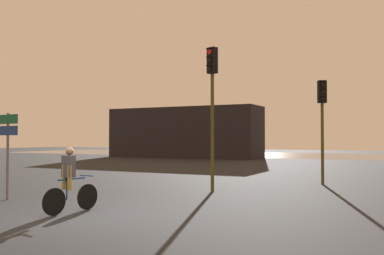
{
  "coord_description": "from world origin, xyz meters",
  "views": [
    {
      "loc": [
        6.89,
        -7.75,
        1.84
      ],
      "look_at": [
        0.5,
        5.0,
        2.2
      ],
      "focal_mm": 40.0,
      "sensor_mm": 36.0,
      "label": 1
    }
  ],
  "objects_px": {
    "traffic_light_center": "(212,92)",
    "distant_building": "(184,133)",
    "cyclist": "(70,180)",
    "direction_sign_post": "(7,140)",
    "traffic_light_far_right": "(322,112)"
  },
  "relations": [
    {
      "from": "traffic_light_center",
      "to": "cyclist",
      "type": "distance_m",
      "value": 6.16
    },
    {
      "from": "cyclist",
      "to": "distant_building",
      "type": "bearing_deg",
      "value": 119.32
    },
    {
      "from": "traffic_light_far_right",
      "to": "cyclist",
      "type": "xyz_separation_m",
      "value": [
        -4.46,
        -9.46,
        -2.08
      ]
    },
    {
      "from": "traffic_light_far_right",
      "to": "direction_sign_post",
      "type": "height_order",
      "value": "traffic_light_far_right"
    },
    {
      "from": "traffic_light_center",
      "to": "distant_building",
      "type": "bearing_deg",
      "value": -39.21
    },
    {
      "from": "traffic_light_far_right",
      "to": "direction_sign_post",
      "type": "relative_size",
      "value": 1.6
    },
    {
      "from": "distant_building",
      "to": "traffic_light_far_right",
      "type": "distance_m",
      "value": 24.73
    },
    {
      "from": "direction_sign_post",
      "to": "distant_building",
      "type": "bearing_deg",
      "value": -65.6
    },
    {
      "from": "traffic_light_far_right",
      "to": "distant_building",
      "type": "bearing_deg",
      "value": -77.1
    },
    {
      "from": "distant_building",
      "to": "cyclist",
      "type": "bearing_deg",
      "value": -67.62
    },
    {
      "from": "traffic_light_far_right",
      "to": "cyclist",
      "type": "distance_m",
      "value": 10.66
    },
    {
      "from": "direction_sign_post",
      "to": "cyclist",
      "type": "relative_size",
      "value": 1.53
    },
    {
      "from": "traffic_light_far_right",
      "to": "cyclist",
      "type": "height_order",
      "value": "traffic_light_far_right"
    },
    {
      "from": "distant_building",
      "to": "direction_sign_post",
      "type": "bearing_deg",
      "value": -73.0
    },
    {
      "from": "traffic_light_far_right",
      "to": "cyclist",
      "type": "bearing_deg",
      "value": 37.04
    }
  ]
}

